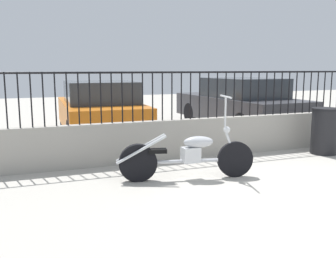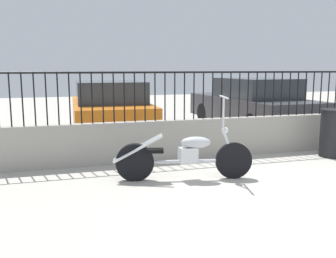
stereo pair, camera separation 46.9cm
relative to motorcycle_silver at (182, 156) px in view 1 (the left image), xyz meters
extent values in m
cube|color=#9E998E|center=(1.48, 1.28, 0.00)|extent=(8.92, 0.18, 0.76)
cylinder|color=black|center=(-2.51, 1.28, 0.83)|extent=(0.02, 0.02, 0.91)
cylinder|color=black|center=(-2.32, 1.28, 0.83)|extent=(0.02, 0.02, 0.91)
cylinder|color=black|center=(-2.13, 1.28, 0.83)|extent=(0.02, 0.02, 0.91)
cylinder|color=black|center=(-1.94, 1.28, 0.83)|extent=(0.02, 0.02, 0.91)
cylinder|color=black|center=(-1.75, 1.28, 0.83)|extent=(0.02, 0.02, 0.91)
cylinder|color=black|center=(-1.56, 1.28, 0.83)|extent=(0.02, 0.02, 0.91)
cylinder|color=black|center=(-1.37, 1.28, 0.83)|extent=(0.02, 0.02, 0.91)
cylinder|color=black|center=(-1.18, 1.28, 0.83)|extent=(0.02, 0.02, 0.91)
cylinder|color=black|center=(-0.99, 1.28, 0.83)|extent=(0.02, 0.02, 0.91)
cylinder|color=black|center=(-0.80, 1.28, 0.83)|extent=(0.02, 0.02, 0.91)
cylinder|color=black|center=(-0.61, 1.28, 0.83)|extent=(0.02, 0.02, 0.91)
cylinder|color=black|center=(-0.42, 1.28, 0.83)|extent=(0.02, 0.02, 0.91)
cylinder|color=black|center=(-0.23, 1.28, 0.83)|extent=(0.02, 0.02, 0.91)
cylinder|color=black|center=(-0.04, 1.28, 0.83)|extent=(0.02, 0.02, 0.91)
cylinder|color=black|center=(0.15, 1.28, 0.83)|extent=(0.02, 0.02, 0.91)
cylinder|color=black|center=(0.34, 1.28, 0.83)|extent=(0.02, 0.02, 0.91)
cylinder|color=black|center=(0.53, 1.28, 0.83)|extent=(0.02, 0.02, 0.91)
cylinder|color=black|center=(0.72, 1.28, 0.83)|extent=(0.02, 0.02, 0.91)
cylinder|color=black|center=(0.91, 1.28, 0.83)|extent=(0.02, 0.02, 0.91)
cylinder|color=black|center=(1.10, 1.28, 0.83)|extent=(0.02, 0.02, 0.91)
cylinder|color=black|center=(1.29, 1.28, 0.83)|extent=(0.02, 0.02, 0.91)
cylinder|color=black|center=(1.48, 1.28, 0.83)|extent=(0.02, 0.02, 0.91)
cylinder|color=black|center=(1.67, 1.28, 0.83)|extent=(0.02, 0.02, 0.91)
cylinder|color=black|center=(1.86, 1.28, 0.83)|extent=(0.02, 0.02, 0.91)
cylinder|color=black|center=(2.05, 1.28, 0.83)|extent=(0.02, 0.02, 0.91)
cylinder|color=black|center=(2.23, 1.28, 0.83)|extent=(0.02, 0.02, 0.91)
cylinder|color=black|center=(2.42, 1.28, 0.83)|extent=(0.02, 0.02, 0.91)
cylinder|color=black|center=(2.61, 1.28, 0.83)|extent=(0.02, 0.02, 0.91)
cylinder|color=black|center=(2.80, 1.28, 0.83)|extent=(0.02, 0.02, 0.91)
cylinder|color=black|center=(2.99, 1.28, 0.83)|extent=(0.02, 0.02, 0.91)
cylinder|color=black|center=(3.18, 1.28, 0.83)|extent=(0.02, 0.02, 0.91)
cylinder|color=black|center=(3.37, 1.28, 0.83)|extent=(0.02, 0.02, 0.91)
cylinder|color=black|center=(3.56, 1.28, 0.83)|extent=(0.02, 0.02, 0.91)
cylinder|color=black|center=(3.75, 1.28, 0.83)|extent=(0.02, 0.02, 0.91)
cylinder|color=black|center=(3.94, 1.28, 0.83)|extent=(0.02, 0.02, 0.91)
cylinder|color=black|center=(4.13, 1.28, 0.83)|extent=(0.02, 0.02, 0.91)
cylinder|color=black|center=(1.48, 1.28, 1.27)|extent=(8.92, 0.04, 0.04)
cylinder|color=black|center=(0.84, -0.18, -0.09)|extent=(0.58, 0.19, 0.58)
cylinder|color=black|center=(-0.66, 0.14, -0.09)|extent=(0.60, 0.23, 0.59)
cylinder|color=#B7BABF|center=(0.09, -0.02, -0.09)|extent=(1.40, 0.36, 0.06)
cube|color=silver|center=(0.14, -0.03, 0.01)|extent=(0.28, 0.18, 0.24)
ellipsoid|color=#B7BABF|center=(0.26, -0.06, 0.21)|extent=(0.50, 0.30, 0.18)
cube|color=black|center=(-0.37, 0.08, 0.09)|extent=(0.31, 0.22, 0.06)
cylinder|color=silver|center=(0.76, -0.16, 0.16)|extent=(0.23, 0.09, 0.51)
sphere|color=silver|center=(0.70, -0.15, 0.39)|extent=(0.11, 0.11, 0.11)
cylinder|color=silver|center=(0.67, -0.15, 0.66)|extent=(0.03, 0.03, 0.50)
cylinder|color=silver|center=(0.67, -0.15, 0.91)|extent=(0.14, 0.51, 0.03)
cylinder|color=silver|center=(-0.63, 0.07, 0.13)|extent=(0.76, 0.21, 0.44)
cylinder|color=silver|center=(-0.60, 0.20, 0.13)|extent=(0.76, 0.21, 0.44)
cylinder|color=black|center=(3.40, 0.62, 0.07)|extent=(0.51, 0.51, 0.89)
cylinder|color=black|center=(3.40, 0.62, 0.53)|extent=(0.54, 0.54, 0.04)
cylinder|color=black|center=(-1.29, 5.37, -0.06)|extent=(0.13, 0.64, 0.64)
cylinder|color=black|center=(0.38, 5.32, -0.06)|extent=(0.13, 0.64, 0.64)
cylinder|color=black|center=(-1.37, 2.91, -0.06)|extent=(0.13, 0.64, 0.64)
cylinder|color=black|center=(0.30, 2.86, -0.06)|extent=(0.13, 0.64, 0.64)
cube|color=orange|center=(-0.49, 4.12, 0.19)|extent=(1.90, 4.03, 0.65)
cube|color=#2D3338|center=(-0.50, 3.92, 0.77)|extent=(1.66, 1.96, 0.51)
cylinder|color=black|center=(2.60, 5.49, -0.06)|extent=(0.15, 0.65, 0.64)
cylinder|color=black|center=(4.29, 5.58, -0.06)|extent=(0.15, 0.65, 0.64)
cylinder|color=black|center=(2.76, 2.69, -0.06)|extent=(0.15, 0.65, 0.64)
cylinder|color=black|center=(4.45, 2.78, -0.06)|extent=(0.15, 0.65, 0.64)
cube|color=#38383D|center=(3.53, 4.14, 0.20)|extent=(2.05, 4.61, 0.67)
cube|color=#2D3338|center=(3.54, 3.91, 0.80)|extent=(1.74, 2.26, 0.53)
camera|label=1|loc=(-2.22, -5.21, 1.34)|focal=40.00mm
camera|label=2|loc=(-1.77, -5.36, 1.34)|focal=40.00mm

